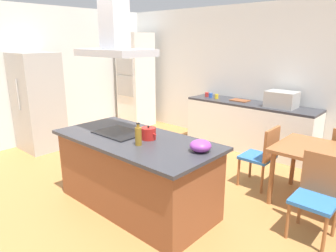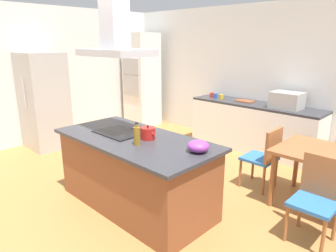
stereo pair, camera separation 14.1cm
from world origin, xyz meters
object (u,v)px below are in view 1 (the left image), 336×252
at_px(wall_oven_stack, 136,80).
at_px(chair_facing_island, 318,191).
at_px(range_hood, 115,34).
at_px(cutting_board, 240,100).
at_px(olive_oil_bottle, 138,136).
at_px(cooktop, 119,133).
at_px(mixing_bowl, 201,146).
at_px(coffee_mug_yellow, 217,96).
at_px(chair_at_left_end, 263,153).
at_px(countertop_microwave, 282,99).
at_px(coffee_mug_blue, 211,95).
at_px(coffee_mug_red, 207,94).
at_px(refrigerator, 38,102).
at_px(tea_kettle, 149,133).

relative_size(wall_oven_stack, chair_facing_island, 2.47).
bearing_deg(chair_facing_island, range_hood, -157.80).
height_order(cutting_board, wall_oven_stack, wall_oven_stack).
xyz_separation_m(olive_oil_bottle, chair_facing_island, (1.64, 1.02, -0.50)).
height_order(cooktop, mixing_bowl, mixing_bowl).
bearing_deg(coffee_mug_yellow, olive_oil_bottle, -72.82).
relative_size(olive_oil_bottle, chair_at_left_end, 0.29).
distance_m(olive_oil_bottle, chair_facing_island, 1.99).
distance_m(countertop_microwave, coffee_mug_yellow, 1.30).
bearing_deg(cooktop, chair_at_left_end, 51.35).
relative_size(countertop_microwave, coffee_mug_yellow, 5.56).
bearing_deg(range_hood, coffee_mug_blue, 101.14).
bearing_deg(olive_oil_bottle, range_hood, 164.60).
height_order(cutting_board, range_hood, range_hood).
distance_m(cooktop, countertop_microwave, 3.02).
distance_m(wall_oven_stack, range_hood, 3.85).
xyz_separation_m(coffee_mug_red, chair_at_left_end, (1.91, -1.34, -0.44)).
height_order(coffee_mug_red, chair_facing_island, coffee_mug_red).
xyz_separation_m(cooktop, wall_oven_stack, (-2.61, 2.65, 0.20)).
xyz_separation_m(cooktop, refrigerator, (-2.69, 0.24, 0.00)).
xyz_separation_m(wall_oven_stack, refrigerator, (-0.08, -2.41, -0.19)).
xyz_separation_m(tea_kettle, range_hood, (-0.45, -0.08, 1.13)).
distance_m(coffee_mug_yellow, chair_facing_island, 3.24).
xyz_separation_m(tea_kettle, coffee_mug_blue, (-1.01, 2.77, -0.03)).
bearing_deg(tea_kettle, olive_oil_bottle, -73.34).
bearing_deg(coffee_mug_blue, coffee_mug_yellow, -9.35).
height_order(coffee_mug_red, wall_oven_stack, wall_oven_stack).
relative_size(olive_oil_bottle, range_hood, 0.29).
bearing_deg(coffee_mug_red, mixing_bowl, -56.19).
distance_m(tea_kettle, olive_oil_bottle, 0.24).
bearing_deg(mixing_bowl, olive_oil_bottle, -154.68).
relative_size(mixing_bowl, chair_at_left_end, 0.26).
distance_m(cooktop, tea_kettle, 0.46).
height_order(chair_at_left_end, range_hood, range_hood).
bearing_deg(range_hood, coffee_mug_yellow, 98.14).
height_order(cooktop, chair_facing_island, cooktop).
relative_size(chair_at_left_end, chair_facing_island, 1.00).
bearing_deg(chair_facing_island, olive_oil_bottle, -148.08).
distance_m(wall_oven_stack, chair_at_left_end, 4.04).
relative_size(tea_kettle, countertop_microwave, 0.45).
height_order(wall_oven_stack, chair_at_left_end, wall_oven_stack).
distance_m(coffee_mug_red, coffee_mug_blue, 0.12).
relative_size(coffee_mug_red, refrigerator, 0.05).
relative_size(countertop_microwave, coffee_mug_blue, 5.56).
relative_size(countertop_microwave, cutting_board, 1.47).
bearing_deg(coffee_mug_blue, wall_oven_stack, -174.19).
bearing_deg(coffee_mug_red, olive_oil_bottle, -68.48).
xyz_separation_m(olive_oil_bottle, wall_oven_stack, (-3.12, 2.79, 0.09)).
bearing_deg(wall_oven_stack, countertop_microwave, 3.82).
relative_size(cutting_board, range_hood, 0.38).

